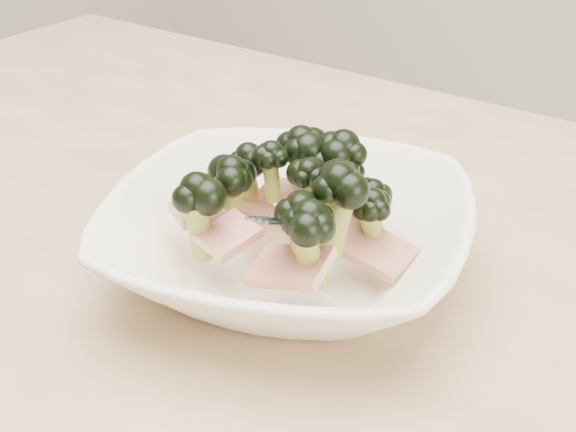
% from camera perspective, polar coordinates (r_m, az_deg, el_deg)
% --- Properties ---
extents(dining_table, '(1.20, 0.80, 0.75)m').
position_cam_1_polar(dining_table, '(0.68, -3.94, -9.02)').
color(dining_table, tan).
rests_on(dining_table, ground).
extents(broccoli_dish, '(0.33, 0.33, 0.11)m').
position_cam_1_polar(broccoli_dish, '(0.56, 0.13, -1.08)').
color(broccoli_dish, white).
rests_on(broccoli_dish, dining_table).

